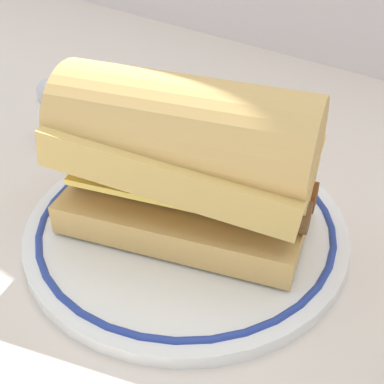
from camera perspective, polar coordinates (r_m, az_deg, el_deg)
ground_plane at (r=0.47m, az=-0.61°, el=-4.48°), size 1.50×1.50×0.00m
plate at (r=0.46m, az=-0.00°, el=-3.69°), size 0.27×0.27×0.01m
sausage_sandwich at (r=0.42m, az=-0.00°, el=3.87°), size 0.22×0.16×0.13m
salt_shaker at (r=0.60m, az=-14.52°, el=8.38°), size 0.03×0.03×0.07m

